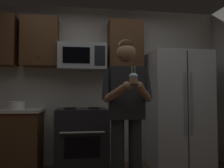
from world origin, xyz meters
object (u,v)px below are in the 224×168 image
object	(u,v)px
refrigerator	(177,109)
person	(127,107)
bowl_large_white	(16,105)
microwave	(82,57)
oven_range	(82,139)
cupcake	(133,78)

from	to	relation	value
refrigerator	person	xyz separation A→B (m)	(-1.02, -0.95, 0.10)
refrigerator	bowl_large_white	bearing A→B (deg)	178.57
microwave	person	world-z (taller)	microwave
oven_range	cupcake	xyz separation A→B (m)	(0.48, -1.32, 0.83)
oven_range	bowl_large_white	size ratio (longest dim) A/B	3.82
microwave	bowl_large_white	bearing A→B (deg)	-174.16
oven_range	person	distance (m)	1.22
refrigerator	cupcake	xyz separation A→B (m)	(-1.02, -1.28, 0.39)
person	refrigerator	bearing A→B (deg)	42.81
microwave	person	xyz separation A→B (m)	(0.48, -1.11, -0.72)
oven_range	refrigerator	distance (m)	1.56
oven_range	microwave	size ratio (longest dim) A/B	1.26
person	cupcake	distance (m)	0.44
person	oven_range	bearing A→B (deg)	115.74
person	cupcake	size ratio (longest dim) A/B	10.13
microwave	person	size ratio (longest dim) A/B	0.42
cupcake	microwave	bearing A→B (deg)	108.35
cupcake	person	bearing A→B (deg)	90.00
person	microwave	bearing A→B (deg)	113.27
oven_range	person	xyz separation A→B (m)	(0.48, -0.99, 0.53)
refrigerator	person	size ratio (longest dim) A/B	1.02
microwave	cupcake	xyz separation A→B (m)	(0.48, -1.44, -0.43)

